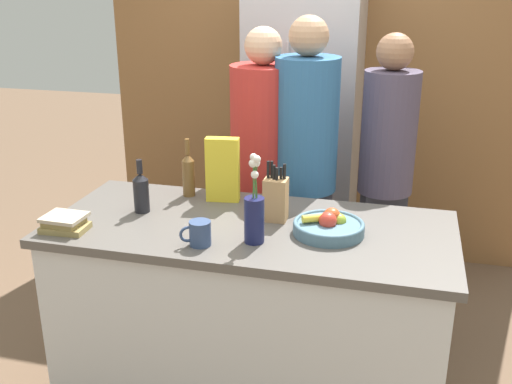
{
  "coord_description": "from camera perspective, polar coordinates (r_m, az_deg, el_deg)",
  "views": [
    {
      "loc": [
        0.64,
        -2.37,
        1.95
      ],
      "look_at": [
        0.0,
        0.1,
        1.02
      ],
      "focal_mm": 42.0,
      "sensor_mm": 36.0,
      "label": 1
    }
  ],
  "objects": [
    {
      "name": "knife_block",
      "position": [
        2.69,
        1.89,
        -0.6
      ],
      "size": [
        0.1,
        0.09,
        0.28
      ],
      "color": "tan",
      "rests_on": "kitchen_island"
    },
    {
      "name": "cereal_box",
      "position": [
        2.9,
        -3.19,
        2.13
      ],
      "size": [
        0.17,
        0.08,
        0.32
      ],
      "color": "yellow",
      "rests_on": "kitchen_island"
    },
    {
      "name": "flower_vase",
      "position": [
        2.45,
        -0.16,
        -2.09
      ],
      "size": [
        0.08,
        0.08,
        0.38
      ],
      "color": "#191E4C",
      "rests_on": "kitchen_island"
    },
    {
      "name": "person_in_red_tee",
      "position": [
        3.39,
        12.28,
        2.4
      ],
      "size": [
        0.3,
        0.3,
        1.67
      ],
      "rotation": [
        0.0,
        0.0,
        0.28
      ],
      "color": "#383842",
      "rests_on": "ground_plane"
    },
    {
      "name": "fruit_bowl",
      "position": [
        2.59,
        6.96,
        -3.18
      ],
      "size": [
        0.31,
        0.31,
        0.1
      ],
      "color": "slate",
      "rests_on": "kitchen_island"
    },
    {
      "name": "kitchen_island",
      "position": [
        2.88,
        -0.51,
        -11.4
      ],
      "size": [
        1.8,
        0.8,
        0.9
      ],
      "color": "silver",
      "rests_on": "ground_plane"
    },
    {
      "name": "bottle_vinegar",
      "position": [
        2.83,
        -10.89,
        0.06
      ],
      "size": [
        0.07,
        0.07,
        0.25
      ],
      "color": "black",
      "rests_on": "kitchen_island"
    },
    {
      "name": "coffee_mug",
      "position": [
        2.46,
        -5.42,
        -3.94
      ],
      "size": [
        0.12,
        0.09,
        0.1
      ],
      "color": "#334770",
      "rests_on": "kitchen_island"
    },
    {
      "name": "back_wall_wood",
      "position": [
        4.29,
        5.89,
        11.19
      ],
      "size": [
        3.0,
        0.12,
        2.6
      ],
      "color": "olive",
      "rests_on": "ground_plane"
    },
    {
      "name": "person_in_blue",
      "position": [
        3.24,
        4.71,
        2.81
      ],
      "size": [
        0.34,
        0.34,
        1.77
      ],
      "rotation": [
        0.0,
        0.0,
        0.43
      ],
      "color": "#383842",
      "rests_on": "ground_plane"
    },
    {
      "name": "book_stack",
      "position": [
        2.73,
        -17.77,
        -2.83
      ],
      "size": [
        0.2,
        0.15,
        0.07
      ],
      "color": "#99844C",
      "rests_on": "kitchen_island"
    },
    {
      "name": "bottle_oil",
      "position": [
        3.0,
        -6.45,
        1.76
      ],
      "size": [
        0.06,
        0.06,
        0.29
      ],
      "color": "brown",
      "rests_on": "kitchen_island"
    },
    {
      "name": "refrigerator",
      "position": [
        4.01,
        4.55,
        5.64
      ],
      "size": [
        0.7,
        0.62,
        1.92
      ],
      "color": "#B7B7BC",
      "rests_on": "ground_plane"
    },
    {
      "name": "person_at_sink",
      "position": [
        3.32,
        0.66,
        2.58
      ],
      "size": [
        0.36,
        0.36,
        1.7
      ],
      "rotation": [
        0.0,
        0.0,
        -0.35
      ],
      "color": "#383842",
      "rests_on": "ground_plane"
    }
  ]
}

